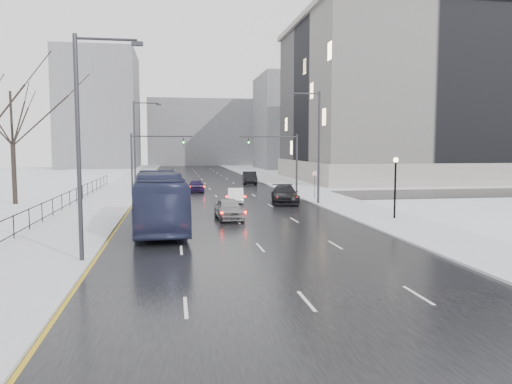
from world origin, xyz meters
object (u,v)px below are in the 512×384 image
no_uturn_sign (315,176)px  tree_park_e (15,205)px  mast_signal_right (287,157)px  sedan_right_distant (250,178)px  mast_signal_left (143,157)px  bus (159,200)px  streetlight_l_far (137,142)px  sedan_right_near (236,196)px  lamppost_r_mid (395,179)px  streetlight_r_mid (316,142)px  sedan_center_far (196,186)px  sedan_center_near (229,209)px  sedan_right_far (285,194)px  streetlight_l_near (84,137)px

no_uturn_sign → tree_park_e: bearing=180.0°
mast_signal_right → sedan_right_distant: mast_signal_right is taller
mast_signal_left → bus: (2.08, -18.89, -2.30)m
sedan_right_distant → no_uturn_sign: bearing=-76.3°
tree_park_e → bus: (12.95, -14.89, 1.81)m
mast_signal_right → mast_signal_left: (-14.65, 0.00, 0.00)m
streetlight_l_far → sedan_right_near: streetlight_l_far is taller
lamppost_r_mid → no_uturn_sign: bearing=97.3°
lamppost_r_mid → tree_park_e: bearing=154.4°
streetlight_r_mid → sedan_center_far: streetlight_r_mid is taller
no_uturn_sign → bus: bearing=-134.1°
bus → sedan_right_distant: (11.27, 35.94, -0.92)m
sedan_center_near → sedan_right_distant: size_ratio=0.85×
streetlight_l_far → mast_signal_left: streetlight_l_far is taller
sedan_right_near → bus: bearing=-109.9°
streetlight_r_mid → mast_signal_left: size_ratio=1.54×
sedan_center_near → lamppost_r_mid: bearing=-13.3°
streetlight_l_far → no_uturn_sign: (17.37, -8.00, -3.32)m
no_uturn_sign → sedan_right_distant: 21.33m
sedan_right_near → sedan_center_near: bearing=-93.6°
mast_signal_left → sedan_right_distant: size_ratio=1.25×
bus → sedan_center_near: (4.75, 3.04, -1.02)m
mast_signal_right → bus: mast_signal_right is taller
tree_park_e → streetlight_r_mid: (26.37, -4.00, 5.62)m
tree_park_e → streetlight_r_mid: size_ratio=1.35×
bus → sedan_center_near: bus is taller
streetlight_r_mid → bus: bearing=-140.9°
tree_park_e → sedan_right_far: 24.01m
tree_park_e → lamppost_r_mid: 32.52m
mast_signal_left → sedan_right_far: size_ratio=1.17×
sedan_right_far → sedan_right_distant: size_ratio=1.08×
mast_signal_left → sedan_right_far: 14.96m
streetlight_l_near → no_uturn_sign: 29.81m
streetlight_l_far → sedan_right_near: (9.44, -9.56, -4.92)m
sedan_center_far → sedan_right_distant: sedan_right_distant is taller
no_uturn_sign → mast_signal_left: bearing=166.4°
tree_park_e → bus: tree_park_e is taller
lamppost_r_mid → no_uturn_sign: size_ratio=1.59×
streetlight_r_mid → sedan_center_far: bearing=124.8°
streetlight_r_mid → sedan_right_distant: (-2.14, 25.05, -4.72)m
streetlight_l_far → sedan_right_far: size_ratio=1.79×
streetlight_l_near → mast_signal_right: (15.49, 28.00, -1.51)m
no_uturn_sign → sedan_center_near: no_uturn_sign is taller
streetlight_l_far → lamppost_r_mid: 29.30m
tree_park_e → mast_signal_left: (10.87, 4.00, 4.11)m
sedan_right_distant → mast_signal_left: bearing=-123.0°
mast_signal_right → sedan_center_near: 17.98m
streetlight_r_mid → sedan_right_far: streetlight_r_mid is taller
bus → streetlight_l_near: bearing=-110.7°
no_uturn_sign → sedan_right_near: no_uturn_sign is taller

